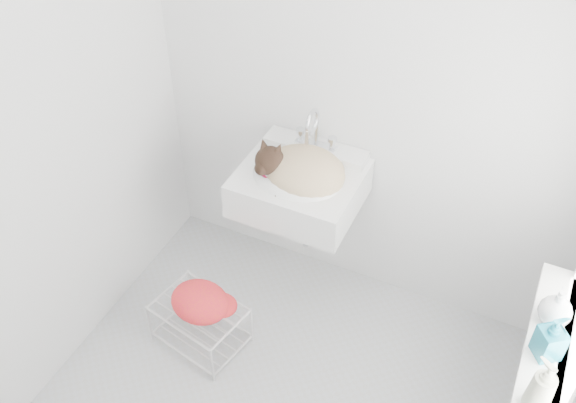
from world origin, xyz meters
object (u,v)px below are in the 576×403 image
at_px(sink, 300,173).
at_px(bottle_c, 551,320).
at_px(cat, 301,169).
at_px(bottle_b, 544,354).
at_px(wire_rack, 200,321).

distance_m(sink, bottle_c, 1.29).
relative_size(cat, bottle_c, 2.61).
height_order(cat, bottle_c, cat).
relative_size(cat, bottle_b, 2.15).
xyz_separation_m(sink, cat, (0.01, -0.02, 0.04)).
bearing_deg(wire_rack, bottle_b, -1.18).
height_order(cat, wire_rack, cat).
bearing_deg(bottle_b, cat, 155.85).
bearing_deg(bottle_c, cat, 162.71).
xyz_separation_m(cat, wire_rack, (-0.33, -0.51, -0.74)).
distance_m(bottle_b, bottle_c, 0.17).
bearing_deg(wire_rack, bottle_c, 4.99).
xyz_separation_m(cat, bottle_c, (1.21, -0.38, -0.04)).
height_order(sink, wire_rack, sink).
distance_m(wire_rack, bottle_c, 1.69).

